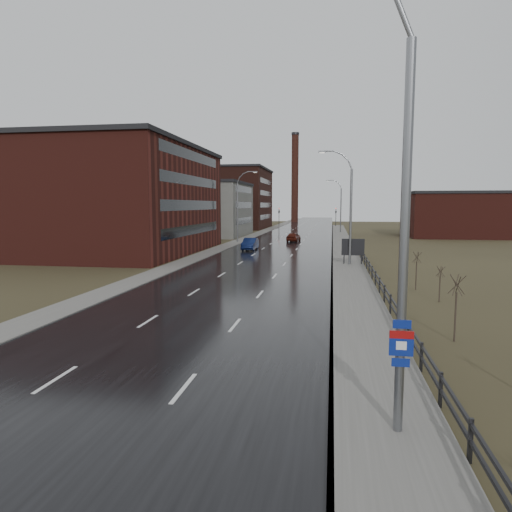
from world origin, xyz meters
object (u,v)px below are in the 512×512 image
(streetlight_main, at_px, (392,204))
(car_near, at_px, (250,244))
(car_far, at_px, (294,237))
(billboard, at_px, (353,248))

(streetlight_main, xyz_separation_m, car_near, (-12.26, 48.05, -5.27))
(car_far, bearing_deg, billboard, 112.74)
(billboard, distance_m, car_far, 29.89)
(billboard, relative_size, car_far, 0.60)
(billboard, height_order, car_far, billboard)
(car_near, bearing_deg, car_far, 73.07)
(streetlight_main, height_order, car_far, streetlight_main)
(streetlight_main, relative_size, car_far, 2.70)
(car_near, height_order, car_far, car_near)
(billboard, bearing_deg, car_far, 106.14)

